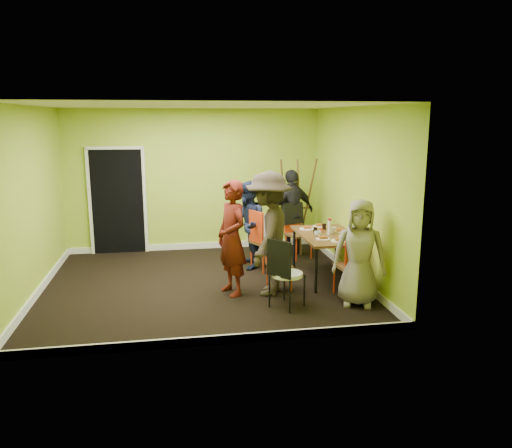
{
  "coord_description": "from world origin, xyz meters",
  "views": [
    {
      "loc": [
        -0.45,
        -7.68,
        2.63
      ],
      "look_at": [
        0.86,
        0.0,
        0.96
      ],
      "focal_mm": 35.0,
      "sensor_mm": 36.0,
      "label": 1
    }
  ],
  "objects_px": {
    "chair_back_end": "(294,219)",
    "orange_bottle": "(321,230)",
    "chair_left_far": "(262,237)",
    "chair_front_end": "(354,261)",
    "easel": "(297,206)",
    "person_standing": "(232,238)",
    "chair_left_near": "(275,261)",
    "person_front_end": "(359,253)",
    "dining_table": "(328,237)",
    "blue_bottle": "(350,231)",
    "chair_bentwood": "(284,270)",
    "person_back_end": "(292,212)",
    "thermos": "(330,227)",
    "person_left_near": "(269,234)",
    "person_left_far": "(248,225)"
  },
  "relations": [
    {
      "from": "chair_back_end",
      "to": "thermos",
      "type": "bearing_deg",
      "value": 78.26
    },
    {
      "from": "blue_bottle",
      "to": "chair_left_far",
      "type": "bearing_deg",
      "value": 145.02
    },
    {
      "from": "blue_bottle",
      "to": "person_standing",
      "type": "distance_m",
      "value": 1.94
    },
    {
      "from": "chair_left_far",
      "to": "chair_front_end",
      "type": "relative_size",
      "value": 1.05
    },
    {
      "from": "easel",
      "to": "person_back_end",
      "type": "distance_m",
      "value": 0.23
    },
    {
      "from": "chair_left_far",
      "to": "chair_front_end",
      "type": "xyz_separation_m",
      "value": [
        1.07,
        -1.59,
        -0.03
      ]
    },
    {
      "from": "orange_bottle",
      "to": "person_standing",
      "type": "relative_size",
      "value": 0.04
    },
    {
      "from": "chair_back_end",
      "to": "orange_bottle",
      "type": "distance_m",
      "value": 1.31
    },
    {
      "from": "chair_bentwood",
      "to": "person_standing",
      "type": "relative_size",
      "value": 0.58
    },
    {
      "from": "dining_table",
      "to": "chair_front_end",
      "type": "xyz_separation_m",
      "value": [
        0.08,
        -0.99,
        -0.13
      ]
    },
    {
      "from": "chair_left_far",
      "to": "chair_left_near",
      "type": "distance_m",
      "value": 1.07
    },
    {
      "from": "chair_left_near",
      "to": "chair_back_end",
      "type": "relative_size",
      "value": 0.82
    },
    {
      "from": "chair_bentwood",
      "to": "chair_front_end",
      "type": "bearing_deg",
      "value": 60.29
    },
    {
      "from": "chair_back_end",
      "to": "blue_bottle",
      "type": "height_order",
      "value": "chair_back_end"
    },
    {
      "from": "thermos",
      "to": "person_left_near",
      "type": "bearing_deg",
      "value": -154.41
    },
    {
      "from": "chair_back_end",
      "to": "thermos",
      "type": "distance_m",
      "value": 1.47
    },
    {
      "from": "person_standing",
      "to": "person_left_near",
      "type": "height_order",
      "value": "person_left_near"
    },
    {
      "from": "person_left_far",
      "to": "dining_table",
      "type": "bearing_deg",
      "value": 58.32
    },
    {
      "from": "chair_back_end",
      "to": "orange_bottle",
      "type": "relative_size",
      "value": 13.25
    },
    {
      "from": "chair_front_end",
      "to": "blue_bottle",
      "type": "relative_size",
      "value": 5.07
    },
    {
      "from": "easel",
      "to": "person_front_end",
      "type": "bearing_deg",
      "value": -87.07
    },
    {
      "from": "chair_back_end",
      "to": "thermos",
      "type": "height_order",
      "value": "chair_back_end"
    },
    {
      "from": "thermos",
      "to": "blue_bottle",
      "type": "bearing_deg",
      "value": -43.39
    },
    {
      "from": "orange_bottle",
      "to": "chair_back_end",
      "type": "bearing_deg",
      "value": 96.73
    },
    {
      "from": "easel",
      "to": "dining_table",
      "type": "bearing_deg",
      "value": -87.17
    },
    {
      "from": "easel",
      "to": "person_standing",
      "type": "bearing_deg",
      "value": -124.97
    },
    {
      "from": "chair_back_end",
      "to": "person_left_far",
      "type": "relative_size",
      "value": 0.67
    },
    {
      "from": "blue_bottle",
      "to": "dining_table",
      "type": "bearing_deg",
      "value": 134.83
    },
    {
      "from": "dining_table",
      "to": "thermos",
      "type": "distance_m",
      "value": 0.18
    },
    {
      "from": "orange_bottle",
      "to": "person_left_near",
      "type": "relative_size",
      "value": 0.04
    },
    {
      "from": "blue_bottle",
      "to": "thermos",
      "type": "bearing_deg",
      "value": 136.61
    },
    {
      "from": "chair_back_end",
      "to": "person_back_end",
      "type": "relative_size",
      "value": 0.62
    },
    {
      "from": "blue_bottle",
      "to": "chair_front_end",
      "type": "bearing_deg",
      "value": -105.59
    },
    {
      "from": "person_left_far",
      "to": "orange_bottle",
      "type": "bearing_deg",
      "value": 60.61
    },
    {
      "from": "chair_front_end",
      "to": "easel",
      "type": "height_order",
      "value": "easel"
    },
    {
      "from": "chair_back_end",
      "to": "chair_front_end",
      "type": "xyz_separation_m",
      "value": [
        0.31,
        -2.4,
        -0.16
      ]
    },
    {
      "from": "dining_table",
      "to": "easel",
      "type": "distance_m",
      "value": 1.76
    },
    {
      "from": "person_left_far",
      "to": "person_front_end",
      "type": "distance_m",
      "value": 2.41
    },
    {
      "from": "chair_bentwood",
      "to": "chair_back_end",
      "type": "bearing_deg",
      "value": 122.54
    },
    {
      "from": "chair_back_end",
      "to": "person_standing",
      "type": "height_order",
      "value": "person_standing"
    },
    {
      "from": "orange_bottle",
      "to": "person_left_far",
      "type": "height_order",
      "value": "person_left_far"
    },
    {
      "from": "easel",
      "to": "thermos",
      "type": "bearing_deg",
      "value": -86.7
    },
    {
      "from": "chair_left_far",
      "to": "chair_left_near",
      "type": "relative_size",
      "value": 1.26
    },
    {
      "from": "chair_left_far",
      "to": "person_front_end",
      "type": "distance_m",
      "value": 2.13
    },
    {
      "from": "chair_left_far",
      "to": "person_front_end",
      "type": "bearing_deg",
      "value": 6.21
    },
    {
      "from": "dining_table",
      "to": "chair_left_near",
      "type": "height_order",
      "value": "chair_left_near"
    },
    {
      "from": "chair_bentwood",
      "to": "person_back_end",
      "type": "relative_size",
      "value": 0.61
    },
    {
      "from": "blue_bottle",
      "to": "orange_bottle",
      "type": "distance_m",
      "value": 0.53
    },
    {
      "from": "easel",
      "to": "person_standing",
      "type": "height_order",
      "value": "easel"
    },
    {
      "from": "chair_left_far",
      "to": "person_left_near",
      "type": "relative_size",
      "value": 0.57
    }
  ]
}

